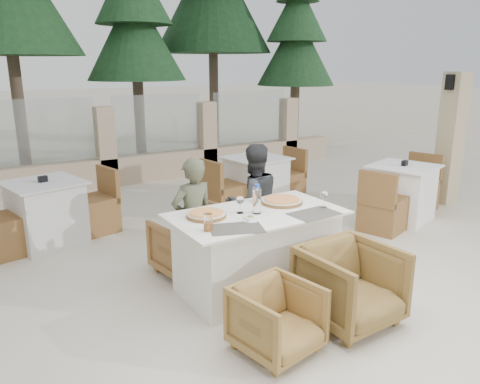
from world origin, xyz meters
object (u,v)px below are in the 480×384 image
diner_right (253,203)px  pizza_right (282,201)px  wine_glass_centre (240,204)px  armchair_near_left (277,319)px  armchair_far_right (247,226)px  dining_table (257,251)px  diner_left (193,220)px  wine_glass_corner (324,198)px  armchair_far_left (188,246)px  armchair_near_right (350,285)px  bg_table_a (47,213)px  bg_table_c (402,193)px  bg_table_b (256,182)px  water_bottle (257,199)px  olive_dish (251,218)px  pizza_left (206,215)px  beer_glass_right (257,194)px

diner_right → pizza_right: bearing=99.5°
wine_glass_centre → armchair_near_left: wine_glass_centre is taller
armchair_far_right → diner_right: (-0.04, -0.19, 0.33)m
dining_table → diner_left: size_ratio=1.28×
wine_glass_corner → armchair_near_left: wine_glass_corner is taller
dining_table → armchair_far_left: bearing=120.7°
armchair_near_left → armchair_near_right: armchair_near_right is taller
bg_table_a → bg_table_c: (4.36, -1.61, 0.00)m
diner_right → bg_table_a: (-1.85, 1.68, -0.26)m
wine_glass_corner → bg_table_b: bearing=71.0°
water_bottle → bg_table_b: (1.49, 2.25, -0.52)m
olive_dish → armchair_near_left: olive_dish is taller
pizza_left → bg_table_b: pizza_left is taller
bg_table_c → armchair_far_right: bearing=159.1°
pizza_right → bg_table_a: pizza_right is taller
armchair_far_left → armchair_near_right: 1.74m
armchair_far_left → armchair_far_right: (0.81, 0.15, 0.03)m
diner_left → dining_table: bearing=124.7°
pizza_right → pizza_left: bearing=179.8°
wine_glass_corner → armchair_near_left: size_ratio=0.32×
pizza_right → wine_glass_corner: (0.25, -0.33, 0.07)m
dining_table → wine_glass_centre: size_ratio=8.70×
armchair_far_right → bg_table_a: size_ratio=0.43×
diner_left → bg_table_a: 2.10m
beer_glass_right → armchair_far_left: (-0.60, 0.36, -0.55)m
wine_glass_centre → diner_right: diner_right is taller
bg_table_c → dining_table: bearing=175.5°
wine_glass_centre → dining_table: bearing=-27.9°
dining_table → armchair_far_left: size_ratio=2.48×
armchair_near_left → beer_glass_right: bearing=52.6°
armchair_far_right → dining_table: bearing=52.6°
dining_table → bg_table_a: size_ratio=0.98×
pizza_right → armchair_far_left: 1.07m
armchair_far_right → armchair_near_left: (-0.84, -1.75, -0.06)m
beer_glass_right → bg_table_a: size_ratio=0.09×
armchair_far_right → bg_table_b: bg_table_b is taller
olive_dish → bg_table_a: 2.81m
olive_dish → armchair_far_right: (0.58, 0.97, -0.47)m
armchair_near_left → diner_right: diner_right is taller
beer_glass_right → diner_left: bearing=161.9°
diner_right → bg_table_b: diner_right is taller
water_bottle → bg_table_a: bearing=122.4°
armchair_far_right → bg_table_c: bearing=166.3°
pizza_left → water_bottle: bearing=-18.1°
armchair_far_left → armchair_near_right: (0.73, -1.58, 0.04)m
water_bottle → bg_table_a: water_bottle is taller
armchair_near_left → bg_table_a: 3.40m
armchair_near_right → diner_right: diner_right is taller
armchair_near_right → diner_left: diner_left is taller
diner_right → bg_table_c: (2.51, 0.07, -0.26)m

